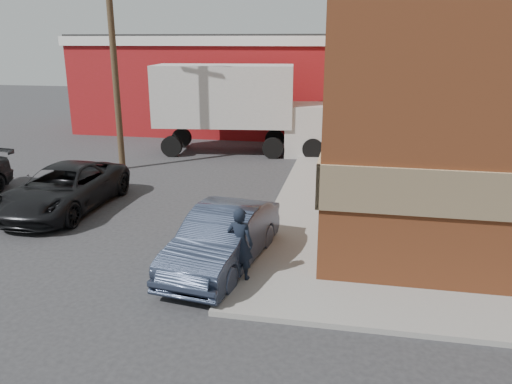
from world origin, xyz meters
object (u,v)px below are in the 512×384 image
at_px(man, 240,244).
at_px(sedan, 223,238).
at_px(box_truck, 241,103).
at_px(suv_a, 64,188).
at_px(utility_pole, 114,54).
at_px(warehouse, 221,82).

distance_m(man, sedan, 0.99).
relative_size(man, box_truck, 0.19).
bearing_deg(box_truck, sedan, -86.08).
distance_m(man, box_truck, 13.77).
xyz_separation_m(man, suv_a, (-6.69, 3.87, -0.23)).
relative_size(sedan, suv_a, 0.85).
height_order(utility_pole, box_truck, utility_pole).
xyz_separation_m(suv_a, box_truck, (3.71, 9.49, 1.69)).
bearing_deg(warehouse, box_truck, -67.80).
bearing_deg(man, sedan, -42.27).
bearing_deg(box_truck, warehouse, 105.39).
xyz_separation_m(man, box_truck, (-2.99, 13.36, 1.46)).
distance_m(sedan, suv_a, 6.84).
bearing_deg(sedan, utility_pole, 136.17).
bearing_deg(sedan, man, -43.42).
height_order(man, suv_a, man).
bearing_deg(warehouse, suv_a, -93.12).
xyz_separation_m(utility_pole, box_truck, (4.31, 4.11, -2.33)).
relative_size(man, sedan, 0.38).
bearing_deg(suv_a, utility_pole, 96.33).
xyz_separation_m(sedan, suv_a, (-6.09, 3.12, -0.01)).
relative_size(utility_pole, suv_a, 1.72).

